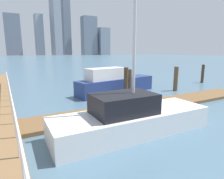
% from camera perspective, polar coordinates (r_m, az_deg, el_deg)
% --- Properties ---
extents(ground_plane, '(300.00, 300.00, 0.00)m').
position_cam_1_polar(ground_plane, '(19.06, -18.88, 0.71)').
color(ground_plane, slate).
extents(floating_dock, '(15.93, 2.00, 0.18)m').
position_cam_1_polar(floating_dock, '(12.02, 12.33, -4.41)').
color(floating_dock, brown).
rests_on(floating_dock, ground_plane).
extents(boardwalk_railing, '(0.06, 24.60, 1.08)m').
position_cam_1_polar(boardwalk_railing, '(7.91, -27.25, -5.10)').
color(boardwalk_railing, white).
rests_on(boardwalk_railing, boardwalk).
extents(dock_piling_0, '(0.29, 0.29, 1.89)m').
position_cam_1_polar(dock_piling_0, '(15.34, 5.29, 2.44)').
color(dock_piling_0, brown).
rests_on(dock_piling_0, ground_plane).
extents(dock_piling_2, '(0.29, 0.29, 1.92)m').
position_cam_1_polar(dock_piling_2, '(22.47, 25.25, 4.24)').
color(dock_piling_2, '#473826').
rests_on(dock_piling_2, ground_plane).
extents(dock_piling_4, '(0.36, 0.36, 2.03)m').
position_cam_1_polar(dock_piling_4, '(17.06, 18.36, 3.03)').
color(dock_piling_4, brown).
rests_on(dock_piling_4, ground_plane).
extents(dock_piling_5, '(0.32, 0.32, 2.14)m').
position_cam_1_polar(dock_piling_5, '(14.26, 4.15, 2.28)').
color(dock_piling_5, '#473826').
rests_on(dock_piling_5, ground_plane).
extents(moored_boat_0, '(6.67, 2.17, 7.43)m').
position_cam_1_polar(moored_boat_0, '(7.88, 5.62, -8.38)').
color(moored_boat_0, white).
rests_on(moored_boat_0, ground_plane).
extents(moored_boat_2, '(7.06, 2.71, 2.05)m').
position_cam_1_polar(moored_boat_2, '(15.26, 0.73, 1.89)').
color(moored_boat_2, navy).
rests_on(moored_boat_2, ground_plane).
extents(skyline_tower_2, '(12.27, 8.41, 32.90)m').
position_cam_1_polar(skyline_tower_2, '(182.29, -27.26, 14.15)').
color(skyline_tower_2, slate).
rests_on(skyline_tower_2, ground_plane).
extents(skyline_tower_3, '(6.55, 8.76, 33.75)m').
position_cam_1_polar(skyline_tower_3, '(181.35, -20.73, 14.81)').
color(skyline_tower_3, '#8C939E').
rests_on(skyline_tower_3, ground_plane).
extents(skyline_tower_4, '(6.91, 13.99, 52.07)m').
position_cam_1_polar(skyline_tower_4, '(181.48, -16.32, 17.98)').
color(skyline_tower_4, '#8C939E').
rests_on(skyline_tower_4, ground_plane).
extents(skyline_tower_5, '(6.94, 6.39, 55.01)m').
position_cam_1_polar(skyline_tower_5, '(191.79, -13.35, 18.18)').
color(skyline_tower_5, slate).
rests_on(skyline_tower_5, ground_plane).
extents(skyline_tower_6, '(13.32, 8.65, 34.58)m').
position_cam_1_polar(skyline_tower_6, '(187.01, -6.79, 15.43)').
color(skyline_tower_6, slate).
rests_on(skyline_tower_6, ground_plane).
extents(skyline_tower_7, '(10.54, 9.04, 25.15)m').
position_cam_1_polar(skyline_tower_7, '(190.59, -2.55, 14.00)').
color(skyline_tower_7, gray).
rests_on(skyline_tower_7, ground_plane).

